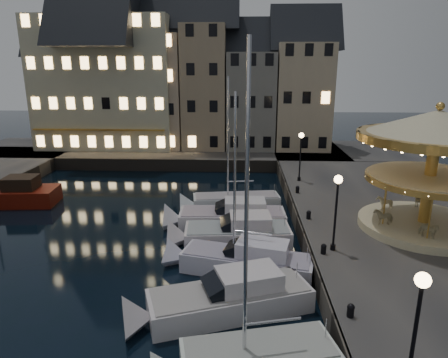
{
  "coord_description": "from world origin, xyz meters",
  "views": [
    {
      "loc": [
        2.24,
        -18.9,
        10.86
      ],
      "look_at": [
        1.0,
        8.0,
        3.2
      ],
      "focal_mm": 32.0,
      "sensor_mm": 36.0,
      "label": 1
    }
  ],
  "objects_px": {
    "streetlamp_c": "(301,150)",
    "bollard_b": "(324,248)",
    "streetlamp_b": "(337,202)",
    "bollard_d": "(297,189)",
    "carousel": "(434,148)",
    "bollard_c": "(309,214)",
    "motorboat_e": "(226,218)",
    "red_fishing_boat": "(6,196)",
    "motorboat_c": "(239,261)",
    "motorboat_d": "(231,234)",
    "streetlamp_a": "(417,319)",
    "bollard_a": "(351,310)",
    "motorboat_b": "(221,301)",
    "motorboat_f": "(229,203)"
  },
  "relations": [
    {
      "from": "streetlamp_c",
      "to": "bollard_b",
      "type": "xyz_separation_m",
      "value": [
        -0.6,
        -14.0,
        -2.41
      ]
    },
    {
      "from": "streetlamp_b",
      "to": "bollard_d",
      "type": "bearing_deg",
      "value": 93.43
    },
    {
      "from": "streetlamp_c",
      "to": "carousel",
      "type": "xyz_separation_m",
      "value": [
        6.11,
        -10.31,
        2.3
      ]
    },
    {
      "from": "bollard_c",
      "to": "bollard_d",
      "type": "xyz_separation_m",
      "value": [
        0.0,
        5.5,
        0.0
      ]
    },
    {
      "from": "motorboat_e",
      "to": "red_fishing_boat",
      "type": "distance_m",
      "value": 18.42
    },
    {
      "from": "motorboat_c",
      "to": "motorboat_e",
      "type": "xyz_separation_m",
      "value": [
        -0.96,
        6.44,
        -0.03
      ]
    },
    {
      "from": "motorboat_c",
      "to": "motorboat_d",
      "type": "distance_m",
      "value": 3.62
    },
    {
      "from": "streetlamp_a",
      "to": "red_fishing_boat",
      "type": "relative_size",
      "value": 0.49
    },
    {
      "from": "bollard_a",
      "to": "streetlamp_a",
      "type": "bearing_deg",
      "value": -81.47
    },
    {
      "from": "motorboat_b",
      "to": "red_fishing_boat",
      "type": "height_order",
      "value": "red_fishing_boat"
    },
    {
      "from": "motorboat_e",
      "to": "red_fishing_boat",
      "type": "bearing_deg",
      "value": 168.05
    },
    {
      "from": "bollard_c",
      "to": "motorboat_d",
      "type": "xyz_separation_m",
      "value": [
        -4.99,
        -1.23,
        -0.96
      ]
    },
    {
      "from": "bollard_b",
      "to": "carousel",
      "type": "distance_m",
      "value": 8.99
    },
    {
      "from": "streetlamp_a",
      "to": "bollard_d",
      "type": "bearing_deg",
      "value": 91.72
    },
    {
      "from": "streetlamp_c",
      "to": "motorboat_e",
      "type": "distance_m",
      "value": 10.07
    },
    {
      "from": "motorboat_b",
      "to": "motorboat_d",
      "type": "relative_size",
      "value": 1.09
    },
    {
      "from": "streetlamp_c",
      "to": "motorboat_f",
      "type": "relative_size",
      "value": 0.41
    },
    {
      "from": "motorboat_b",
      "to": "carousel",
      "type": "xyz_separation_m",
      "value": [
        11.92,
        7.29,
        5.67
      ]
    },
    {
      "from": "motorboat_e",
      "to": "streetlamp_a",
      "type": "bearing_deg",
      "value": -69.65
    },
    {
      "from": "motorboat_e",
      "to": "motorboat_f",
      "type": "xyz_separation_m",
      "value": [
        0.06,
        3.49,
        -0.12
      ]
    },
    {
      "from": "motorboat_b",
      "to": "carousel",
      "type": "relative_size",
      "value": 0.96
    },
    {
      "from": "bollard_a",
      "to": "red_fishing_boat",
      "type": "xyz_separation_m",
      "value": [
        -23.41,
        15.96,
        -0.89
      ]
    },
    {
      "from": "red_fishing_boat",
      "to": "carousel",
      "type": "xyz_separation_m",
      "value": [
        30.12,
        -6.77,
        5.6
      ]
    },
    {
      "from": "streetlamp_a",
      "to": "motorboat_d",
      "type": "relative_size",
      "value": 0.54
    },
    {
      "from": "bollard_c",
      "to": "motorboat_f",
      "type": "height_order",
      "value": "motorboat_f"
    },
    {
      "from": "motorboat_b",
      "to": "motorboat_f",
      "type": "height_order",
      "value": "motorboat_f"
    },
    {
      "from": "bollard_b",
      "to": "motorboat_c",
      "type": "xyz_separation_m",
      "value": [
        -4.43,
        0.2,
        -0.93
      ]
    },
    {
      "from": "streetlamp_b",
      "to": "motorboat_d",
      "type": "xyz_separation_m",
      "value": [
        -5.59,
        3.27,
        -3.38
      ]
    },
    {
      "from": "streetlamp_a",
      "to": "red_fishing_boat",
      "type": "distance_m",
      "value": 31.39
    },
    {
      "from": "bollard_a",
      "to": "motorboat_f",
      "type": "distance_m",
      "value": 16.55
    },
    {
      "from": "motorboat_f",
      "to": "carousel",
      "type": "xyz_separation_m",
      "value": [
        12.04,
        -6.45,
        5.79
      ]
    },
    {
      "from": "streetlamp_c",
      "to": "bollard_d",
      "type": "bearing_deg",
      "value": -99.73
    },
    {
      "from": "motorboat_b",
      "to": "motorboat_d",
      "type": "xyz_separation_m",
      "value": [
        0.21,
        7.37,
        -0.0
      ]
    },
    {
      "from": "bollard_b",
      "to": "motorboat_d",
      "type": "height_order",
      "value": "motorboat_d"
    },
    {
      "from": "carousel",
      "to": "motorboat_c",
      "type": "bearing_deg",
      "value": -162.61
    },
    {
      "from": "bollard_b",
      "to": "bollard_c",
      "type": "bearing_deg",
      "value": 90.0
    },
    {
      "from": "bollard_c",
      "to": "bollard_d",
      "type": "distance_m",
      "value": 5.5
    },
    {
      "from": "bollard_b",
      "to": "motorboat_d",
      "type": "relative_size",
      "value": 0.07
    },
    {
      "from": "carousel",
      "to": "streetlamp_b",
      "type": "bearing_deg",
      "value": -152.47
    },
    {
      "from": "streetlamp_c",
      "to": "bollard_d",
      "type": "relative_size",
      "value": 7.32
    },
    {
      "from": "motorboat_b",
      "to": "motorboat_d",
      "type": "distance_m",
      "value": 7.38
    },
    {
      "from": "streetlamp_c",
      "to": "motorboat_f",
      "type": "bearing_deg",
      "value": -146.9
    },
    {
      "from": "bollard_a",
      "to": "bollard_c",
      "type": "relative_size",
      "value": 1.0
    },
    {
      "from": "red_fishing_boat",
      "to": "carousel",
      "type": "relative_size",
      "value": 0.98
    },
    {
      "from": "motorboat_c",
      "to": "bollard_d",
      "type": "bearing_deg",
      "value": 66.74
    },
    {
      "from": "streetlamp_c",
      "to": "red_fishing_boat",
      "type": "relative_size",
      "value": 0.49
    },
    {
      "from": "bollard_d",
      "to": "motorboat_f",
      "type": "relative_size",
      "value": 0.06
    },
    {
      "from": "motorboat_d",
      "to": "motorboat_e",
      "type": "bearing_deg",
      "value": 97.91
    },
    {
      "from": "bollard_a",
      "to": "motorboat_c",
      "type": "relative_size",
      "value": 0.05
    },
    {
      "from": "motorboat_f",
      "to": "carousel",
      "type": "relative_size",
      "value": 1.18
    }
  ]
}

